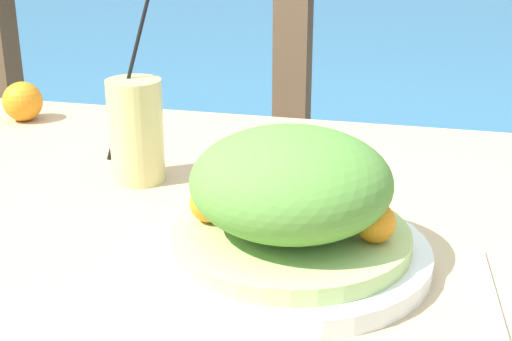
{
  "coord_description": "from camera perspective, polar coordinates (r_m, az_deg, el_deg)",
  "views": [
    {
      "loc": [
        0.28,
        -0.79,
        1.05
      ],
      "look_at": [
        0.09,
        -0.04,
        0.76
      ],
      "focal_mm": 50.0,
      "sensor_mm": 36.0,
      "label": 1
    }
  ],
  "objects": [
    {
      "name": "orange_near_basket",
      "position": [
        1.28,
        -18.17,
        5.28
      ],
      "size": [
        0.07,
        0.07,
        0.07
      ],
      "color": "orange",
      "rests_on": "patio_table"
    },
    {
      "name": "drink_glass",
      "position": [
        0.95,
        -9.57,
        3.17
      ],
      "size": [
        0.07,
        0.08,
        0.24
      ],
      "color": "#DBCC7F",
      "rests_on": "patio_table"
    },
    {
      "name": "sea_backdrop",
      "position": [
        4.02,
        9.79,
        8.25
      ],
      "size": [
        12.0,
        4.0,
        0.45
      ],
      "color": "teal",
      "rests_on": "ground_plane"
    },
    {
      "name": "salad_plate",
      "position": [
        0.72,
        2.78,
        -3.01
      ],
      "size": [
        0.29,
        0.29,
        0.14
      ],
      "color": "white",
      "rests_on": "patio_table"
    },
    {
      "name": "railing_fence",
      "position": [
        1.49,
        2.91,
        6.63
      ],
      "size": [
        2.8,
        0.08,
        1.0
      ],
      "color": "brown",
      "rests_on": "ground_plane"
    },
    {
      "name": "fork",
      "position": [
        0.72,
        17.97,
        -9.31
      ],
      "size": [
        0.03,
        0.18,
        0.0
      ],
      "color": "silver",
      "rests_on": "patio_table"
    },
    {
      "name": "patio_table",
      "position": [
        0.94,
        -4.75,
        -7.16
      ],
      "size": [
        1.28,
        0.76,
        0.7
      ],
      "color": "tan",
      "rests_on": "ground_plane"
    }
  ]
}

